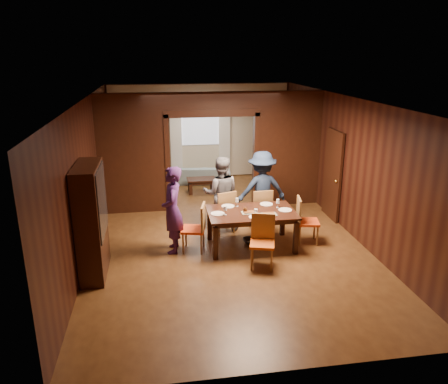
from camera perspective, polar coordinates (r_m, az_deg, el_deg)
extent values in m
plane|color=#4C2C15|center=(9.71, -0.25, -5.18)|extent=(9.00, 9.00, 0.00)
cube|color=silver|center=(8.97, -0.27, 12.11)|extent=(5.50, 9.00, 0.02)
cube|color=black|center=(13.60, -3.15, 7.91)|extent=(5.50, 0.02, 2.90)
cube|color=black|center=(9.24, -17.37, 2.30)|extent=(0.02, 9.00, 2.90)
cube|color=black|center=(10.01, 15.53, 3.63)|extent=(0.02, 9.00, 2.90)
cube|color=black|center=(10.76, -11.77, 3.52)|extent=(1.65, 0.15, 2.40)
cube|color=black|center=(11.23, 8.27, 4.31)|extent=(1.65, 0.15, 2.40)
cube|color=black|center=(10.58, -1.60, 11.63)|extent=(5.50, 0.15, 0.50)
cube|color=beige|center=(13.57, -3.14, 7.89)|extent=(5.40, 0.04, 2.85)
imported|color=#401E59|center=(8.56, -6.74, -2.34)|extent=(0.46, 0.66, 1.73)
imported|color=slate|center=(9.57, -0.41, -0.21)|extent=(0.90, 0.75, 1.66)
imported|color=#19253E|center=(9.74, 4.95, 0.30)|extent=(1.17, 0.73, 1.74)
imported|color=#809CA8|center=(13.23, -2.95, 2.31)|extent=(1.79, 0.86, 0.50)
imported|color=black|center=(8.86, 3.68, -1.94)|extent=(0.35, 0.35, 0.09)
cube|color=black|center=(8.88, 3.57, -4.84)|extent=(1.75, 1.09, 0.76)
cube|color=black|center=(12.31, -2.96, 0.86)|extent=(0.80, 0.50, 0.40)
cube|color=black|center=(7.94, -16.94, -3.63)|extent=(0.40, 1.20, 2.00)
cube|color=black|center=(10.53, 14.01, 2.20)|extent=(0.06, 0.90, 2.10)
cube|color=silver|center=(13.50, -3.14, 8.91)|extent=(1.20, 0.03, 1.30)
cube|color=white|center=(13.49, -6.28, 6.88)|extent=(0.35, 0.06, 2.40)
cube|color=white|center=(13.63, 0.07, 7.11)|extent=(0.35, 0.06, 2.40)
cylinder|color=silver|center=(8.59, -0.83, -2.83)|extent=(0.27, 0.27, 0.01)
cylinder|color=silver|center=(8.99, 0.52, -1.86)|extent=(0.27, 0.27, 0.01)
cylinder|color=silver|center=(9.15, 5.55, -1.59)|extent=(0.27, 0.27, 0.01)
cylinder|color=silver|center=(8.87, 8.00, -2.33)|extent=(0.27, 0.27, 0.01)
cylinder|color=white|center=(8.44, 4.18, -3.27)|extent=(0.27, 0.27, 0.01)
cube|color=gray|center=(8.63, 3.30, -2.66)|extent=(0.30, 0.20, 0.04)
cube|color=gray|center=(8.58, 5.89, -2.87)|extent=(0.30, 0.20, 0.04)
cylinder|color=silver|center=(8.49, 4.17, -2.68)|extent=(0.07, 0.07, 0.14)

